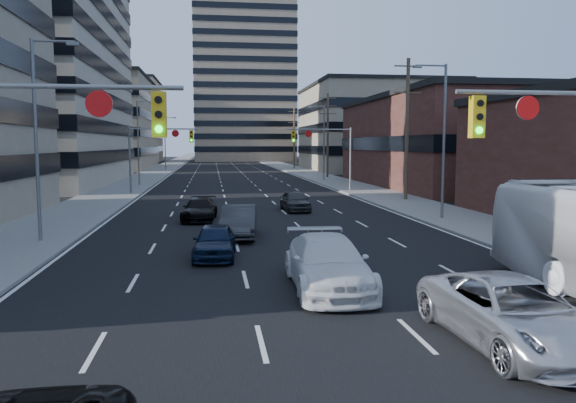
{
  "coord_description": "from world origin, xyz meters",
  "views": [
    {
      "loc": [
        -2.85,
        -6.1,
        4.43
      ],
      "look_at": [
        0.11,
        15.58,
        2.2
      ],
      "focal_mm": 35.0,
      "sensor_mm": 36.0,
      "label": 1
    }
  ],
  "objects": [
    {
      "name": "utility_pole_distant",
      "position": [
        12.2,
        96.0,
        5.78
      ],
      "size": [
        2.2,
        0.28,
        11.0
      ],
      "color": "#4C3D2D",
      "rests_on": "ground"
    },
    {
      "name": "silver_suv",
      "position": [
        3.69,
        5.14,
        0.75
      ],
      "size": [
        2.76,
        5.5,
        1.49
      ],
      "primitive_type": "imported",
      "rotation": [
        0.0,
        0.0,
        0.05
      ],
      "color": "silver",
      "rests_on": "ground"
    },
    {
      "name": "utility_pole_midblock",
      "position": [
        12.2,
        66.0,
        5.78
      ],
      "size": [
        2.2,
        0.28,
        11.0
      ],
      "color": "#4C3D2D",
      "rests_on": "ground"
    },
    {
      "name": "signal_far_left",
      "position": [
        -7.68,
        45.0,
        4.3
      ],
      "size": [
        6.09,
        0.33,
        6.0
      ],
      "color": "slate",
      "rests_on": "ground"
    },
    {
      "name": "sidewalk_right",
      "position": [
        11.5,
        130.0,
        0.07
      ],
      "size": [
        5.0,
        300.0,
        0.15
      ],
      "primitive_type": "cube",
      "color": "slate",
      "rests_on": "ground"
    },
    {
      "name": "signal_far_right",
      "position": [
        7.68,
        45.0,
        4.3
      ],
      "size": [
        6.09,
        0.33,
        6.0
      ],
      "color": "slate",
      "rests_on": "ground"
    },
    {
      "name": "apartment_tower",
      "position": [
        6.0,
        150.0,
        29.0
      ],
      "size": [
        26.0,
        26.0,
        58.0
      ],
      "primitive_type": "cube",
      "color": "gray",
      "rests_on": "ground"
    },
    {
      "name": "bg_block_right",
      "position": [
        32.0,
        130.0,
        6.0
      ],
      "size": [
        22.0,
        22.0,
        12.0
      ],
      "primitive_type": "cube",
      "color": "gray",
      "rests_on": "ground"
    },
    {
      "name": "streetlight_left_mid",
      "position": [
        -10.34,
        55.0,
        5.05
      ],
      "size": [
        2.03,
        0.22,
        9.0
      ],
      "color": "slate",
      "rests_on": "ground"
    },
    {
      "name": "streetlight_right_far",
      "position": [
        10.34,
        60.0,
        5.05
      ],
      "size": [
        2.03,
        0.22,
        9.0
      ],
      "color": "slate",
      "rests_on": "ground"
    },
    {
      "name": "storefront_right_mid",
      "position": [
        24.0,
        50.0,
        4.5
      ],
      "size": [
        20.0,
        30.0,
        9.0
      ],
      "primitive_type": "cube",
      "color": "#472119",
      "rests_on": "ground"
    },
    {
      "name": "streetlight_left_far",
      "position": [
        -10.34,
        90.0,
        5.05
      ],
      "size": [
        2.03,
        0.22,
        9.0
      ],
      "color": "slate",
      "rests_on": "ground"
    },
    {
      "name": "sedan_grey_right",
      "position": [
        2.64,
        30.69,
        0.69
      ],
      "size": [
        1.79,
        4.09,
        1.37
      ],
      "primitive_type": "imported",
      "rotation": [
        0.0,
        0.0,
        0.04
      ],
      "color": "#323335",
      "rests_on": "ground"
    },
    {
      "name": "sedan_grey_center",
      "position": [
        -1.6,
        20.49,
        0.76
      ],
      "size": [
        2.05,
        4.76,
        1.52
      ],
      "primitive_type": "imported",
      "rotation": [
        0.0,
        0.0,
        -0.1
      ],
      "color": "#323234",
      "rests_on": "ground"
    },
    {
      "name": "sedan_black_far",
      "position": [
        -3.57,
        26.8,
        0.65
      ],
      "size": [
        2.24,
        4.62,
        1.3
      ],
      "primitive_type": "imported",
      "rotation": [
        0.0,
        0.0,
        -0.1
      ],
      "color": "black",
      "rests_on": "ground"
    },
    {
      "name": "bg_block_left",
      "position": [
        -28.0,
        140.0,
        10.0
      ],
      "size": [
        24.0,
        24.0,
        20.0
      ],
      "primitive_type": "cube",
      "color": "#ADA089",
      "rests_on": "ground"
    },
    {
      "name": "office_left_far",
      "position": [
        -24.0,
        100.0,
        8.0
      ],
      "size": [
        20.0,
        30.0,
        16.0
      ],
      "primitive_type": "cube",
      "color": "gray",
      "rests_on": "ground"
    },
    {
      "name": "sedan_blue",
      "position": [
        -2.77,
        15.69,
        0.67
      ],
      "size": [
        1.83,
        4.01,
        1.33
      ],
      "primitive_type": "imported",
      "rotation": [
        0.0,
        0.0,
        -0.07
      ],
      "color": "black",
      "rests_on": "ground"
    },
    {
      "name": "streetlight_right_near",
      "position": [
        10.34,
        25.0,
        5.05
      ],
      "size": [
        2.03,
        0.22,
        9.0
      ],
      "color": "slate",
      "rests_on": "ground"
    },
    {
      "name": "signal_near_left",
      "position": [
        -7.45,
        8.0,
        4.33
      ],
      "size": [
        6.59,
        0.33,
        6.0
      ],
      "color": "slate",
      "rests_on": "ground"
    },
    {
      "name": "streetlight_left_near",
      "position": [
        -10.34,
        20.0,
        5.05
      ],
      "size": [
        2.03,
        0.22,
        9.0
      ],
      "color": "slate",
      "rests_on": "ground"
    },
    {
      "name": "utility_pole_block",
      "position": [
        12.2,
        36.0,
        5.78
      ],
      "size": [
        2.2,
        0.28,
        11.0
      ],
      "color": "#4C3D2D",
      "rests_on": "ground"
    },
    {
      "name": "white_van",
      "position": [
        0.63,
        10.44,
        0.81
      ],
      "size": [
        2.4,
        5.61,
        1.61
      ],
      "primitive_type": "imported",
      "rotation": [
        0.0,
        0.0,
        -0.03
      ],
      "color": "silver",
      "rests_on": "ground"
    },
    {
      "name": "office_right_far",
      "position": [
        25.0,
        88.0,
        7.0
      ],
      "size": [
        22.0,
        28.0,
        14.0
      ],
      "primitive_type": "cube",
      "color": "gray",
      "rests_on": "ground"
    },
    {
      "name": "road_surface",
      "position": [
        0.0,
        130.0,
        0.01
      ],
      "size": [
        18.0,
        300.0,
        0.02
      ],
      "primitive_type": "cube",
      "color": "black",
      "rests_on": "ground"
    },
    {
      "name": "sidewalk_left",
      "position": [
        -11.5,
        130.0,
        0.07
      ],
      "size": [
        5.0,
        300.0,
        0.15
      ],
      "primitive_type": "cube",
      "color": "slate",
      "rests_on": "ground"
    }
  ]
}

